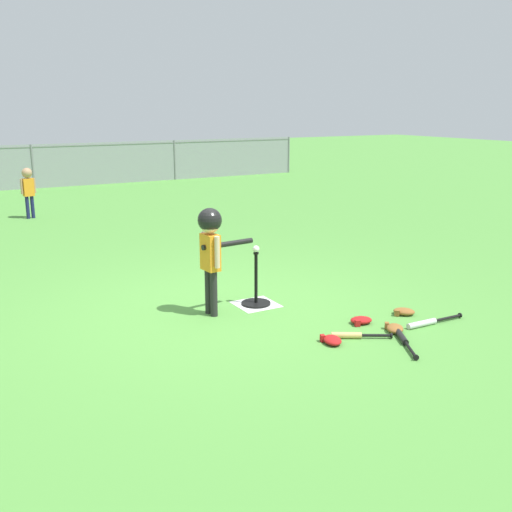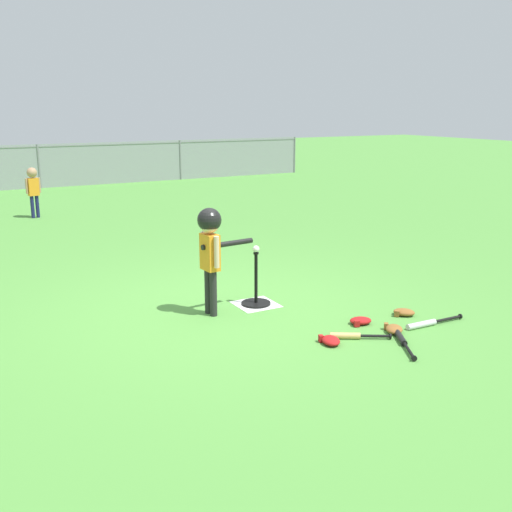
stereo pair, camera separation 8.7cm
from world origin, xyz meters
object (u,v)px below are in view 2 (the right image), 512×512
at_px(spare_bat_silver, 427,323).
at_px(fielder_deep_right, 33,186).
at_px(batter_child, 210,239).
at_px(glove_tossed_aside, 404,312).
at_px(glove_by_plate, 394,329).
at_px(spare_bat_wood, 352,336).
at_px(glove_near_bats, 330,340).
at_px(spare_bat_black, 402,340).
at_px(batting_tee, 256,297).
at_px(glove_outfield_drop, 360,321).
at_px(baseball_on_tee, 256,249).

bearing_deg(spare_bat_silver, fielder_deep_right, 106.43).
relative_size(batter_child, fielder_deep_right, 1.15).
bearing_deg(glove_tossed_aside, glove_by_plate, -142.78).
xyz_separation_m(batter_child, spare_bat_wood, (0.86, -1.26, -0.77)).
distance_m(glove_by_plate, glove_near_bats, 0.71).
height_order(spare_bat_wood, spare_bat_black, same).
xyz_separation_m(fielder_deep_right, spare_bat_silver, (2.39, -8.09, -0.60)).
height_order(spare_bat_wood, glove_by_plate, glove_by_plate).
distance_m(spare_bat_silver, spare_bat_black, 0.55).
height_order(batting_tee, spare_bat_black, batting_tee).
bearing_deg(spare_bat_wood, spare_bat_black, -40.96).
distance_m(spare_bat_wood, glove_tossed_aside, 0.91).
distance_m(spare_bat_wood, glove_outfield_drop, 0.42).
height_order(spare_bat_wood, glove_near_bats, glove_near_bats).
height_order(batter_child, glove_outfield_drop, batter_child).
bearing_deg(spare_bat_wood, batting_tee, 102.99).
distance_m(batter_child, spare_bat_silver, 2.32).
bearing_deg(baseball_on_tee, batter_child, -174.97).
bearing_deg(spare_bat_silver, glove_tossed_aside, 87.31).
height_order(baseball_on_tee, glove_tossed_aside, baseball_on_tee).
xyz_separation_m(spare_bat_wood, spare_bat_black, (0.35, -0.30, -0.00)).
xyz_separation_m(batting_tee, fielder_deep_right, (-1.23, 6.69, 0.54)).
height_order(baseball_on_tee, spare_bat_silver, baseball_on_tee).
xyz_separation_m(batting_tee, glove_near_bats, (0.05, -1.31, -0.05)).
bearing_deg(glove_near_bats, batting_tee, 92.30).
height_order(batter_child, glove_near_bats, batter_child).
height_order(baseball_on_tee, spare_bat_black, baseball_on_tee).
xyz_separation_m(batter_child, fielder_deep_right, (-0.67, 6.74, -0.17)).
xyz_separation_m(spare_bat_wood, glove_outfield_drop, (0.32, 0.27, 0.01)).
distance_m(glove_near_bats, glove_outfield_drop, 0.63).
xyz_separation_m(fielder_deep_right, glove_outfield_drop, (1.84, -7.73, -0.59)).
xyz_separation_m(spare_bat_black, glove_near_bats, (-0.59, 0.29, 0.01)).
height_order(batter_child, spare_bat_silver, batter_child).
relative_size(spare_bat_silver, glove_by_plate, 2.58).
distance_m(batting_tee, baseball_on_tee, 0.54).
distance_m(fielder_deep_right, glove_by_plate, 8.32).
distance_m(spare_bat_wood, spare_bat_black, 0.46).
bearing_deg(glove_outfield_drop, glove_tossed_aside, -1.58).
xyz_separation_m(baseball_on_tee, batter_child, (-0.56, -0.05, 0.17)).
bearing_deg(baseball_on_tee, glove_outfield_drop, -59.22).
bearing_deg(spare_bat_black, spare_bat_silver, 21.60).
bearing_deg(fielder_deep_right, spare_bat_wood, -79.18).
height_order(glove_by_plate, glove_tossed_aside, same).
bearing_deg(baseball_on_tee, glove_tossed_aside, -41.88).
height_order(baseball_on_tee, spare_bat_wood, baseball_on_tee).
bearing_deg(glove_outfield_drop, spare_bat_wood, -139.74).
bearing_deg(batter_child, glove_by_plate, -45.20).
bearing_deg(glove_outfield_drop, spare_bat_black, -87.17).
distance_m(fielder_deep_right, glove_tossed_aside, 8.13).
bearing_deg(batting_tee, batter_child, -174.97).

